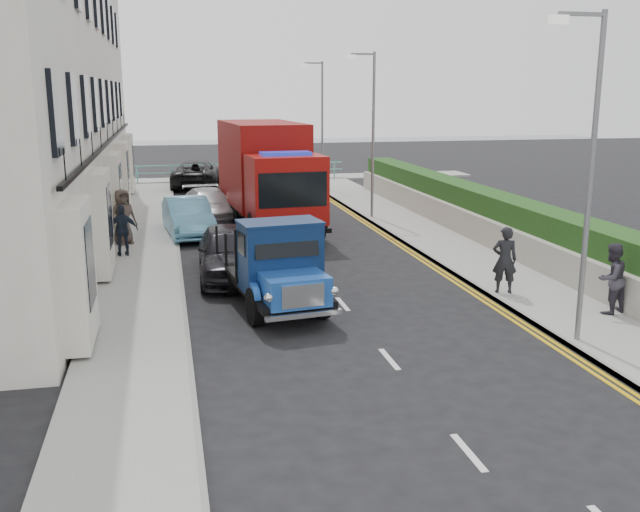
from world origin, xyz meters
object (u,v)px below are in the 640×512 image
(lamp_mid, at_px, (370,126))
(red_lorry, at_px, (267,173))
(pedestrian_east_near, at_px, (505,260))
(lamp_far, at_px, (320,117))
(lamp_near, at_px, (587,162))
(parked_car_front, at_px, (230,252))
(bedford_lorry, at_px, (279,271))

(lamp_mid, distance_m, red_lorry, 5.00)
(red_lorry, xyz_separation_m, pedestrian_east_near, (4.79, -11.23, -1.21))
(lamp_far, distance_m, pedestrian_east_near, 22.43)
(lamp_far, height_order, red_lorry, lamp_far)
(lamp_near, bearing_deg, lamp_far, 90.00)
(lamp_mid, xyz_separation_m, lamp_far, (0.00, 10.00, 0.00))
(parked_car_front, bearing_deg, red_lorry, 76.40)
(parked_car_front, bearing_deg, pedestrian_east_near, -24.39)
(lamp_far, height_order, bedford_lorry, lamp_far)
(lamp_mid, xyz_separation_m, red_lorry, (-4.57, -1.00, -1.76))
(lamp_far, relative_size, pedestrian_east_near, 3.87)
(parked_car_front, relative_size, pedestrian_east_near, 2.57)
(lamp_near, height_order, pedestrian_east_near, lamp_near)
(red_lorry, distance_m, parked_car_front, 8.13)
(parked_car_front, bearing_deg, lamp_far, 72.50)
(bedford_lorry, bearing_deg, lamp_mid, 56.60)
(bedford_lorry, height_order, red_lorry, red_lorry)
(lamp_near, xyz_separation_m, lamp_mid, (0.00, 16.00, 0.00))
(lamp_near, xyz_separation_m, lamp_far, (0.00, 26.00, 0.00))
(lamp_far, xyz_separation_m, parked_car_front, (-6.78, -18.69, -3.21))
(bedford_lorry, bearing_deg, parked_car_front, 95.95)
(bedford_lorry, distance_m, parked_car_front, 3.71)
(lamp_mid, bearing_deg, bedford_lorry, -115.64)
(lamp_far, height_order, parked_car_front, lamp_far)
(lamp_near, height_order, lamp_far, same)
(bedford_lorry, bearing_deg, lamp_far, 67.41)
(lamp_mid, xyz_separation_m, parked_car_front, (-6.78, -8.69, -3.21))
(lamp_near, distance_m, lamp_far, 26.00)
(lamp_far, distance_m, parked_car_front, 20.14)
(red_lorry, relative_size, parked_car_front, 1.76)
(lamp_far, bearing_deg, bedford_lorry, -104.82)
(lamp_near, relative_size, pedestrian_east_near, 3.87)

